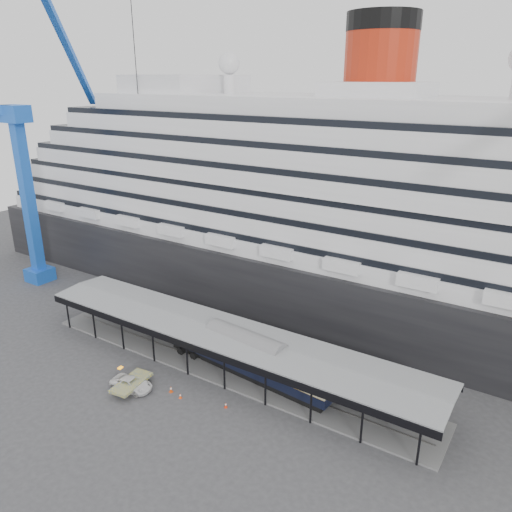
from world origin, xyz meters
name	(u,v)px	position (x,y,z in m)	size (l,w,h in m)	color
ground	(201,385)	(0.00, 0.00, 0.00)	(200.00, 200.00, 0.00)	#38383A
cruise_ship	(322,190)	(0.05, 32.00, 18.35)	(130.00, 30.00, 43.90)	black
platform_canopy	(225,350)	(0.00, 5.00, 2.36)	(56.00, 9.18, 5.30)	slate
crane_blue	(30,173)	(-45.11, 10.62, 19.96)	(22.63, 19.19, 47.60)	blue
port_truck	(132,384)	(-6.51, -5.21, 0.73)	(2.43, 5.26, 1.46)	silver
pullman_carriage	(246,354)	(3.21, 5.00, 2.92)	(24.92, 5.37, 24.29)	black
traffic_cone_left	(171,389)	(-2.13, -3.11, 0.40)	(0.49, 0.49, 0.81)	#DA420C
traffic_cone_mid	(180,396)	(-0.39, -3.42, 0.33)	(0.37, 0.37, 0.67)	#F9440D
traffic_cone_right	(226,405)	(5.13, -1.95, 0.33)	(0.45, 0.45, 0.67)	red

